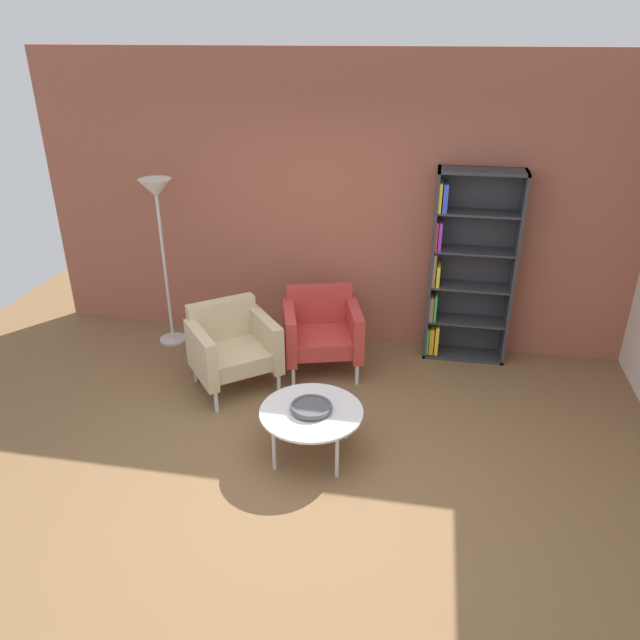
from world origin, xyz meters
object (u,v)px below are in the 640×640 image
armchair_near_window (232,346)px  floor_lamp_torchiere (158,209)px  decorative_bowl (311,407)px  bookshelf_tall (465,270)px  coffee_table_low (311,414)px  armchair_spare_guest (321,329)px

armchair_near_window → floor_lamp_torchiere: 1.58m
decorative_bowl → armchair_near_window: bearing=136.4°
bookshelf_tall → floor_lamp_torchiere: size_ratio=1.09×
bookshelf_tall → coffee_table_low: bearing=-121.6°
armchair_near_window → floor_lamp_torchiere: (-0.93, 0.75, 1.03)m
decorative_bowl → armchair_spare_guest: armchair_spare_guest is taller
coffee_table_low → decorative_bowl: bearing=90.0°
bookshelf_tall → floor_lamp_torchiere: (-3.00, -0.25, 0.52)m
bookshelf_tall → floor_lamp_torchiere: 3.06m
armchair_spare_guest → bookshelf_tall: bearing=5.3°
bookshelf_tall → coffee_table_low: 2.27m
bookshelf_tall → coffee_table_low: bookshelf_tall is taller
coffee_table_low → decorative_bowl: 0.06m
coffee_table_low → armchair_near_window: armchair_near_window is taller
decorative_bowl → floor_lamp_torchiere: bearing=138.7°
coffee_table_low → armchair_spare_guest: size_ratio=0.92×
coffee_table_low → decorative_bowl: decorative_bowl is taller
armchair_spare_guest → armchair_near_window: same height
decorative_bowl → floor_lamp_torchiere: 2.66m
decorative_bowl → floor_lamp_torchiere: (-1.85, 1.62, 1.01)m
coffee_table_low → floor_lamp_torchiere: 2.69m
bookshelf_tall → decorative_bowl: bookshelf_tall is taller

